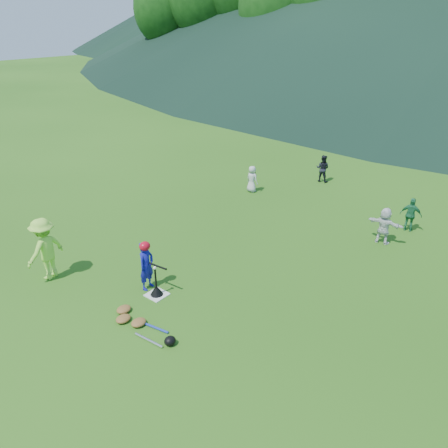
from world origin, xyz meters
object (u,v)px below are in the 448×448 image
Objects in this scene: home_plate at (157,295)px; fielder_a at (252,179)px; fielder_d at (384,226)px; equipment_pile at (138,323)px; batting_tee at (157,290)px; batter_child at (146,266)px; fielder_b at (323,168)px; fielder_c at (411,215)px; adult_coach at (45,249)px.

home_plate is 7.11m from fielder_a.
fielder_a is 0.90× the size of fielder_d.
fielder_a is 8.22m from equipment_pile.
fielder_a is at bearing 108.59° from equipment_pile.
batter_child is at bearing 167.48° from batting_tee.
batter_child is at bearing 57.14° from fielder_d.
fielder_a reaches higher than equipment_pile.
batter_child is at bearing 81.39° from fielder_b.
equipment_pile is at bearing 60.75° from fielder_c.
adult_coach reaches higher than fielder_d.
fielder_a is at bearing 107.35° from batting_tee.
batter_child reaches higher than home_plate.
fielder_a reaches higher than batting_tee.
batter_child is 0.62m from batting_tee.
fielder_d is at bearing 61.85° from home_plate.
fielder_c is at bearing 140.70° from fielder_b.
equipment_pile is (2.62, -7.78, -0.42)m from fielder_a.
equipment_pile is (0.50, -1.00, 0.06)m from home_plate.
fielder_d is (5.23, -0.95, 0.05)m from fielder_a.
batting_tee reaches higher than home_plate.
fielder_b is (-0.22, 9.28, -0.07)m from batter_child.
fielder_a is at bearing -11.71° from fielder_d.
adult_coach reaches higher than equipment_pile.
fielder_b is at bearing -113.74° from fielder_a.
equipment_pile is at bearing 67.58° from fielder_d.
batting_tee is at bearing 60.39° from fielder_d.
batting_tee is (0.39, -0.09, -0.47)m from batter_child.
adult_coach is 1.63× the size of fielder_a.
fielder_a is 1.43× the size of batting_tee.
adult_coach reaches higher than home_plate.
adult_coach is 1.51× the size of fielder_c.
home_plate is 0.46× the size of fielder_a.
fielder_c is (3.45, 7.09, 0.51)m from home_plate.
fielder_d reaches higher than fielder_a.
fielder_a is at bearing 5.40° from batter_child.
home_plate is 0.25× the size of equipment_pile.
fielder_b reaches higher than fielder_c.
fielder_a reaches higher than home_plate.
fielder_c is 1.30m from fielder_d.
batting_tee is at bearing -111.62° from batter_child.
equipment_pile is at bearing -149.95° from batter_child.
batting_tee is 1.12m from equipment_pile.
fielder_a is 3.00m from fielder_b.
fielder_b is 1.01× the size of fielder_c.
fielder_b is 5.14m from fielder_d.
fielder_d is at bearing 126.50° from fielder_b.
adult_coach reaches higher than fielder_c.
fielder_d is at bearing 61.85° from batting_tee.
home_plate is 0.42× the size of fielder_d.
batting_tee is (-3.12, -5.83, -0.41)m from fielder_d.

